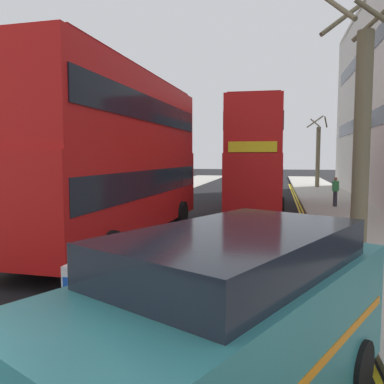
{
  "coord_description": "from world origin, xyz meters",
  "views": [
    {
      "loc": [
        3.08,
        -0.84,
        2.89
      ],
      "look_at": [
        0.5,
        11.0,
        1.8
      ],
      "focal_mm": 36.92,
      "sensor_mm": 36.0,
      "label": 1
    }
  ],
  "objects_px": {
    "double_decker_bus_away": "(119,152)",
    "keep_left_bollard": "(73,303)",
    "taxi_minivan": "(225,333)",
    "double_decker_bus_oncoming": "(256,154)",
    "pedestrian_far": "(335,191)"
  },
  "relations": [
    {
      "from": "keep_left_bollard",
      "to": "pedestrian_far",
      "type": "distance_m",
      "value": 18.51
    },
    {
      "from": "keep_left_bollard",
      "to": "double_decker_bus_away",
      "type": "xyz_separation_m",
      "value": [
        -2.16,
        7.08,
        2.42
      ]
    },
    {
      "from": "double_decker_bus_oncoming",
      "to": "pedestrian_far",
      "type": "xyz_separation_m",
      "value": [
        4.3,
        0.97,
        -2.04
      ]
    },
    {
      "from": "keep_left_bollard",
      "to": "double_decker_bus_oncoming",
      "type": "xyz_separation_m",
      "value": [
        1.91,
        16.46,
        2.42
      ]
    },
    {
      "from": "keep_left_bollard",
      "to": "pedestrian_far",
      "type": "relative_size",
      "value": 0.69
    },
    {
      "from": "double_decker_bus_away",
      "to": "pedestrian_far",
      "type": "xyz_separation_m",
      "value": [
        8.37,
        10.35,
        -2.04
      ]
    },
    {
      "from": "keep_left_bollard",
      "to": "double_decker_bus_away",
      "type": "height_order",
      "value": "double_decker_bus_away"
    },
    {
      "from": "keep_left_bollard",
      "to": "taxi_minivan",
      "type": "relative_size",
      "value": 0.22
    },
    {
      "from": "double_decker_bus_oncoming",
      "to": "taxi_minivan",
      "type": "bearing_deg",
      "value": -87.89
    },
    {
      "from": "double_decker_bus_away",
      "to": "taxi_minivan",
      "type": "height_order",
      "value": "double_decker_bus_away"
    },
    {
      "from": "double_decker_bus_away",
      "to": "taxi_minivan",
      "type": "relative_size",
      "value": 2.12
    },
    {
      "from": "double_decker_bus_away",
      "to": "keep_left_bollard",
      "type": "bearing_deg",
      "value": -73.01
    },
    {
      "from": "keep_left_bollard",
      "to": "double_decker_bus_oncoming",
      "type": "relative_size",
      "value": 0.1
    },
    {
      "from": "taxi_minivan",
      "to": "pedestrian_far",
      "type": "xyz_separation_m",
      "value": [
        3.63,
        18.95,
        -0.08
      ]
    },
    {
      "from": "pedestrian_far",
      "to": "double_decker_bus_oncoming",
      "type": "bearing_deg",
      "value": -167.29
    }
  ]
}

